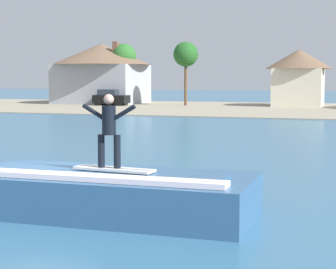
# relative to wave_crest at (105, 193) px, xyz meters

# --- Properties ---
(ground_plane) EXTENTS (260.00, 260.00, 0.00)m
(ground_plane) POSITION_rel_wave_crest_xyz_m (-1.79, 0.39, -0.51)
(ground_plane) COLOR #346588
(wave_crest) EXTENTS (7.01, 2.95, 1.09)m
(wave_crest) POSITION_rel_wave_crest_xyz_m (0.00, 0.00, 0.00)
(wave_crest) COLOR #325B84
(wave_crest) RESTS_ON ground_plane
(surfboard) EXTENTS (2.00, 0.67, 0.06)m
(surfboard) POSITION_rel_wave_crest_xyz_m (0.31, -0.20, 0.61)
(surfboard) COLOR white
(surfboard) RESTS_ON wave_crest
(surfer) EXTENTS (1.32, 0.32, 1.71)m
(surfer) POSITION_rel_wave_crest_xyz_m (0.20, -0.21, 1.60)
(surfer) COLOR black
(surfer) RESTS_ON surfboard
(shoreline_bank) EXTENTS (120.00, 27.59, 0.08)m
(shoreline_bank) POSITION_rel_wave_crest_xyz_m (-1.79, 47.24, -0.47)
(shoreline_bank) COLOR gray
(shoreline_bank) RESTS_ON ground_plane
(car_near_shore) EXTENTS (3.86, 2.19, 1.86)m
(car_near_shore) POSITION_rel_wave_crest_xyz_m (-20.90, 48.36, 0.43)
(car_near_shore) COLOR black
(car_near_shore) RESTS_ON ground_plane
(house_with_chimney) EXTENTS (11.92, 11.92, 7.35)m
(house_with_chimney) POSITION_rel_wave_crest_xyz_m (-24.11, 53.05, 3.57)
(house_with_chimney) COLOR #9EA3AD
(house_with_chimney) RESTS_ON ground_plane
(house_small_cottage) EXTENTS (7.16, 7.16, 6.22)m
(house_small_cottage) POSITION_rel_wave_crest_xyz_m (-0.82, 53.11, 3.00)
(house_small_cottage) COLOR beige
(house_small_cottage) RESTS_ON ground_plane
(tree_tall_bare) EXTENTS (2.95, 2.95, 7.15)m
(tree_tall_bare) POSITION_rel_wave_crest_xyz_m (-21.00, 52.50, 5.08)
(tree_tall_bare) COLOR brown
(tree_tall_bare) RESTS_ON ground_plane
(tree_short_bushy) EXTENTS (2.74, 2.74, 7.10)m
(tree_short_bushy) POSITION_rel_wave_crest_xyz_m (-12.81, 50.50, 5.14)
(tree_short_bushy) COLOR brown
(tree_short_bushy) RESTS_ON ground_plane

